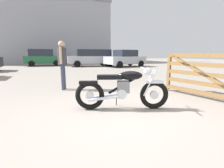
# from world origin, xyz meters

# --- Properties ---
(ground_plane) EXTENTS (80.00, 80.00, 0.00)m
(ground_plane) POSITION_xyz_m (0.00, 0.00, 0.00)
(ground_plane) COLOR gray
(vintage_motorcycle) EXTENTS (1.98, 0.89, 0.94)m
(vintage_motorcycle) POSITION_xyz_m (0.06, 0.31, 0.45)
(vintage_motorcycle) COLOR black
(vintage_motorcycle) RESTS_ON ground_plane
(timber_gate) EXTENTS (0.55, 2.53, 1.60)m
(timber_gate) POSITION_xyz_m (2.58, -0.08, 0.70)
(timber_gate) COLOR brown
(timber_gate) RESTS_ON ground_plane
(bystander) EXTENTS (0.30, 0.44, 1.66)m
(bystander) POSITION_xyz_m (-0.93, 2.93, 1.02)
(bystander) COLOR #383D51
(bystander) RESTS_ON ground_plane
(blue_hatchback_right) EXTENTS (4.45, 2.50, 1.67)m
(blue_hatchback_right) POSITION_xyz_m (6.08, 11.53, 0.84)
(blue_hatchback_right) COLOR black
(blue_hatchback_right) RESTS_ON ground_plane
(white_estate_far) EXTENTS (4.84, 2.29, 1.74)m
(white_estate_far) POSITION_xyz_m (3.16, 13.57, 0.94)
(white_estate_far) COLOR black
(white_estate_far) RESTS_ON ground_plane
(silver_sedan_mid) EXTENTS (3.92, 1.86, 1.78)m
(silver_sedan_mid) POSITION_xyz_m (-1.59, 16.24, 0.92)
(silver_sedan_mid) COLOR black
(silver_sedan_mid) RESTS_ON ground_plane
(industrial_building) EXTENTS (19.19, 14.09, 19.27)m
(industrial_building) POSITION_xyz_m (-1.04, 27.05, 4.69)
(industrial_building) COLOR #9EA0A8
(industrial_building) RESTS_ON ground_plane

